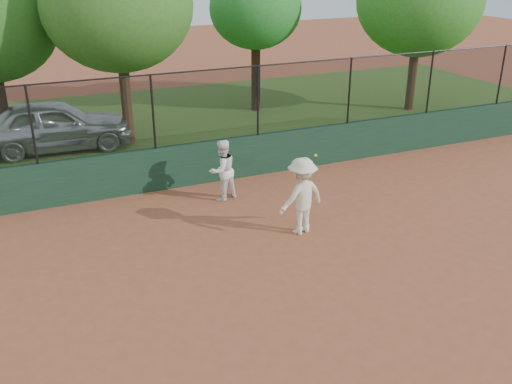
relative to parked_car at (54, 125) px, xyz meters
name	(u,v)px	position (x,y,z in m)	size (l,w,h in m)	color
ground	(263,298)	(2.72, -10.65, -0.83)	(80.00, 80.00, 0.00)	#A45234
back_wall	(175,167)	(2.72, -4.65, -0.23)	(26.00, 0.20, 1.20)	#1C3E29
grass_strip	(131,129)	(2.72, 1.35, -0.83)	(36.00, 12.00, 0.01)	#31541A
parked_car	(54,125)	(0.00, 0.00, 0.00)	(1.96, 4.88, 1.66)	silver
player_second	(222,170)	(3.63, -5.96, -0.01)	(0.80, 0.62, 1.64)	white
player_main	(302,196)	(4.65, -8.48, 0.09)	(1.31, 0.93, 1.97)	#EBE8C8
fence_assembly	(170,109)	(2.69, -4.65, 1.40)	(26.00, 0.06, 2.00)	black
tree_2	(118,7)	(2.36, -0.20, 3.63)	(4.76, 4.33, 6.53)	#4E321B
tree_3	(256,9)	(8.02, 1.99, 3.16)	(3.61, 3.28, 5.57)	#392213
tree_4	(420,0)	(13.88, -0.42, 3.48)	(5.02, 4.57, 6.49)	#49321A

